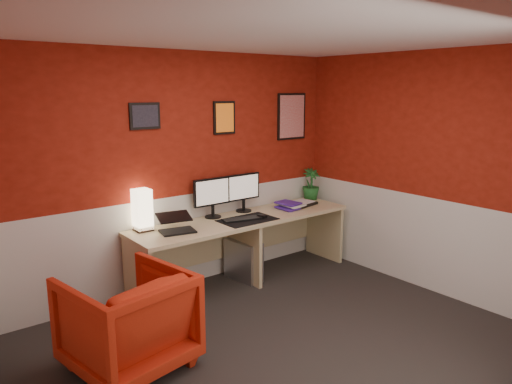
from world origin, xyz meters
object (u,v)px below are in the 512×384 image
Objects in this scene: monitor_right at (244,187)px; potted_plant at (311,184)px; desk at (244,249)px; zen_tray at (301,204)px; armchair at (128,321)px; shoji_lamp at (142,211)px; pc_tower at (244,260)px; monitor_left at (212,192)px; laptop at (177,221)px.

monitor_right is 1.47× the size of potted_plant.
monitor_right is at bearing 53.97° from desk.
armchair is (-2.63, -0.87, -0.36)m from zen_tray.
armchair is (-1.90, -1.06, -0.63)m from monitor_right.
potted_plant is (2.29, -0.04, -0.00)m from shoji_lamp.
pc_tower is (0.02, 0.04, -0.14)m from desk.
desk is 0.15m from pc_tower.
zen_tray reaches higher than pc_tower.
monitor_right reaches higher than pc_tower.
zen_tray is (1.98, -0.19, -0.18)m from shoji_lamp.
desk is 4.48× the size of monitor_right.
monitor_left is at bearing -0.65° from shoji_lamp.
zen_tray is 2.80m from armchair.
shoji_lamp is 0.47× the size of armchair.
monitor_left is at bearing 178.95° from potted_plant.
desk is 7.88× the size of laptop.
pc_tower is at bearing -179.77° from zen_tray.
monitor_left is (0.82, -0.01, 0.09)m from shoji_lamp.
shoji_lamp reaches higher than potted_plant.
desk is at bearing -164.11° from armchair.
shoji_lamp is at bearing 145.08° from laptop.
shoji_lamp reaches higher than desk.
shoji_lamp is at bearing 179.09° from potted_plant.
desk is 0.74m from monitor_left.
armchair is at bearing -150.84° from monitor_right.
potted_plant is 3.16m from armchair.
shoji_lamp is 2.00m from zen_tray.
zen_tray is at bearing 2.64° from desk.
monitor_left is 1.66× the size of zen_tray.
desk is 4.48× the size of monitor_left.
zen_tray is 0.89× the size of potted_plant.
laptop is at bearing -156.58° from monitor_left.
monitor_left is (0.58, 0.25, 0.18)m from laptop.
shoji_lamp is at bearing 179.99° from monitor_right.
laptop is at bearing -177.82° from desk.
monitor_left reaches higher than potted_plant.
monitor_left is at bearing 35.61° from laptop.
potted_plant reaches higher than armchair.
zen_tray is (1.16, -0.18, -0.28)m from monitor_left.
laptop reaches higher than pc_tower.
laptop is 1.75m from zen_tray.
armchair reaches higher than desk.
armchair is at bearing -161.66° from zen_tray.
monitor_left reaches higher than armchair.
monitor_left is 1.92m from armchair.
desk is 0.97m from laptop.
shoji_lamp is at bearing 168.10° from desk.
shoji_lamp is 0.83m from monitor_left.
pc_tower is at bearing -127.98° from monitor_right.
zen_tray is at bearing -8.68° from monitor_left.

